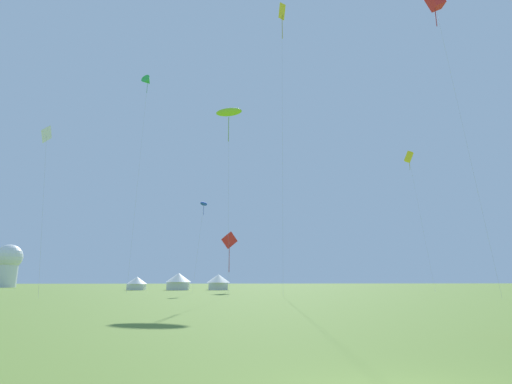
{
  "coord_description": "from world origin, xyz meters",
  "views": [
    {
      "loc": [
        -2.84,
        -5.86,
        1.87
      ],
      "look_at": [
        0.0,
        32.0,
        10.5
      ],
      "focal_mm": 27.16,
      "sensor_mm": 36.0,
      "label": 1
    }
  ],
  "objects_px": {
    "kite_green_delta": "(148,81)",
    "festival_tent_center": "(179,281)",
    "kite_lime_parafoil": "(229,112)",
    "kite_blue_parafoil": "(204,204)",
    "kite_red_diamond": "(229,242)",
    "festival_tent_right": "(137,283)",
    "kite_yellow_diamond": "(282,16)",
    "festival_tent_left": "(218,281)",
    "observatory_dome": "(8,263)",
    "kite_yellow_box": "(409,157)",
    "kite_white_diamond": "(47,136)"
  },
  "relations": [
    {
      "from": "kite_green_delta",
      "to": "festival_tent_center",
      "type": "relative_size",
      "value": 7.22
    },
    {
      "from": "kite_lime_parafoil",
      "to": "kite_blue_parafoil",
      "type": "xyz_separation_m",
      "value": [
        -3.66,
        11.37,
        -10.28
      ]
    },
    {
      "from": "kite_red_diamond",
      "to": "festival_tent_right",
      "type": "relative_size",
      "value": 2.52
    },
    {
      "from": "kite_yellow_diamond",
      "to": "kite_red_diamond",
      "type": "height_order",
      "value": "kite_yellow_diamond"
    },
    {
      "from": "kite_blue_parafoil",
      "to": "festival_tent_left",
      "type": "relative_size",
      "value": 3.06
    },
    {
      "from": "kite_lime_parafoil",
      "to": "festival_tent_center",
      "type": "height_order",
      "value": "kite_lime_parafoil"
    },
    {
      "from": "observatory_dome",
      "to": "kite_red_diamond",
      "type": "bearing_deg",
      "value": -37.11
    },
    {
      "from": "kite_red_diamond",
      "to": "observatory_dome",
      "type": "relative_size",
      "value": 0.88
    },
    {
      "from": "kite_green_delta",
      "to": "kite_lime_parafoil",
      "type": "distance_m",
      "value": 20.86
    },
    {
      "from": "kite_lime_parafoil",
      "to": "kite_yellow_box",
      "type": "xyz_separation_m",
      "value": [
        31.4,
        14.15,
        -0.9
      ]
    },
    {
      "from": "festival_tent_left",
      "to": "observatory_dome",
      "type": "bearing_deg",
      "value": 152.3
    },
    {
      "from": "kite_yellow_diamond",
      "to": "festival_tent_center",
      "type": "relative_size",
      "value": 8.05
    },
    {
      "from": "kite_yellow_diamond",
      "to": "festival_tent_left",
      "type": "bearing_deg",
      "value": 105.38
    },
    {
      "from": "kite_yellow_diamond",
      "to": "festival_tent_left",
      "type": "distance_m",
      "value": 47.71
    },
    {
      "from": "kite_green_delta",
      "to": "kite_yellow_diamond",
      "type": "relative_size",
      "value": 0.9
    },
    {
      "from": "kite_green_delta",
      "to": "kite_blue_parafoil",
      "type": "height_order",
      "value": "kite_green_delta"
    },
    {
      "from": "kite_yellow_diamond",
      "to": "kite_white_diamond",
      "type": "distance_m",
      "value": 33.87
    },
    {
      "from": "kite_white_diamond",
      "to": "festival_tent_right",
      "type": "relative_size",
      "value": 5.21
    },
    {
      "from": "festival_tent_right",
      "to": "festival_tent_center",
      "type": "height_order",
      "value": "festival_tent_center"
    },
    {
      "from": "kite_lime_parafoil",
      "to": "kite_red_diamond",
      "type": "bearing_deg",
      "value": 88.29
    },
    {
      "from": "kite_yellow_diamond",
      "to": "festival_tent_center",
      "type": "bearing_deg",
      "value": 117.52
    },
    {
      "from": "festival_tent_right",
      "to": "kite_blue_parafoil",
      "type": "bearing_deg",
      "value": -52.52
    },
    {
      "from": "kite_yellow_box",
      "to": "kite_white_diamond",
      "type": "distance_m",
      "value": 55.7
    },
    {
      "from": "festival_tent_center",
      "to": "kite_lime_parafoil",
      "type": "bearing_deg",
      "value": -72.4
    },
    {
      "from": "kite_green_delta",
      "to": "festival_tent_right",
      "type": "relative_size",
      "value": 9.32
    },
    {
      "from": "kite_blue_parafoil",
      "to": "observatory_dome",
      "type": "xyz_separation_m",
      "value": [
        -52.09,
        45.68,
        -7.33
      ]
    },
    {
      "from": "kite_lime_parafoil",
      "to": "festival_tent_center",
      "type": "bearing_deg",
      "value": 107.6
    },
    {
      "from": "kite_red_diamond",
      "to": "observatory_dome",
      "type": "xyz_separation_m",
      "value": [
        -56.18,
        42.51,
        -1.82
      ]
    },
    {
      "from": "festival_tent_right",
      "to": "observatory_dome",
      "type": "relative_size",
      "value": 0.35
    },
    {
      "from": "kite_green_delta",
      "to": "kite_blue_parafoil",
      "type": "distance_m",
      "value": 23.0
    },
    {
      "from": "kite_red_diamond",
      "to": "festival_tent_left",
      "type": "bearing_deg",
      "value": 97.75
    },
    {
      "from": "kite_blue_parafoil",
      "to": "kite_yellow_box",
      "type": "xyz_separation_m",
      "value": [
        35.06,
        2.78,
        9.38
      ]
    },
    {
      "from": "kite_white_diamond",
      "to": "kite_red_diamond",
      "type": "bearing_deg",
      "value": 40.42
    },
    {
      "from": "kite_lime_parafoil",
      "to": "kite_blue_parafoil",
      "type": "relative_size",
      "value": 1.77
    },
    {
      "from": "festival_tent_right",
      "to": "kite_white_diamond",
      "type": "bearing_deg",
      "value": -97.56
    },
    {
      "from": "kite_yellow_box",
      "to": "festival_tent_left",
      "type": "distance_m",
      "value": 41.64
    },
    {
      "from": "kite_blue_parafoil",
      "to": "festival_tent_left",
      "type": "distance_m",
      "value": 20.92
    },
    {
      "from": "kite_yellow_diamond",
      "to": "kite_lime_parafoil",
      "type": "distance_m",
      "value": 15.29
    },
    {
      "from": "kite_lime_parafoil",
      "to": "festival_tent_center",
      "type": "distance_m",
      "value": 37.09
    },
    {
      "from": "kite_yellow_diamond",
      "to": "kite_blue_parafoil",
      "type": "distance_m",
      "value": 29.33
    },
    {
      "from": "kite_green_delta",
      "to": "kite_yellow_diamond",
      "type": "height_order",
      "value": "kite_yellow_diamond"
    },
    {
      "from": "kite_yellow_diamond",
      "to": "kite_lime_parafoil",
      "type": "xyz_separation_m",
      "value": [
        -7.01,
        2.28,
        -13.39
      ]
    },
    {
      "from": "kite_red_diamond",
      "to": "kite_lime_parafoil",
      "type": "xyz_separation_m",
      "value": [
        -0.43,
        -14.54,
        15.79
      ]
    },
    {
      "from": "kite_lime_parafoil",
      "to": "kite_white_diamond",
      "type": "height_order",
      "value": "kite_lime_parafoil"
    },
    {
      "from": "festival_tent_left",
      "to": "observatory_dome",
      "type": "distance_m",
      "value": 61.46
    },
    {
      "from": "kite_white_diamond",
      "to": "observatory_dome",
      "type": "relative_size",
      "value": 1.81
    },
    {
      "from": "kite_red_diamond",
      "to": "kite_blue_parafoil",
      "type": "relative_size",
      "value": 0.69
    },
    {
      "from": "kite_lime_parafoil",
      "to": "festival_tent_right",
      "type": "distance_m",
      "value": 39.93
    },
    {
      "from": "kite_white_diamond",
      "to": "festival_tent_center",
      "type": "xyz_separation_m",
      "value": [
        12.08,
        32.38,
        -16.49
      ]
    },
    {
      "from": "kite_blue_parafoil",
      "to": "kite_yellow_box",
      "type": "height_order",
      "value": "kite_yellow_box"
    }
  ]
}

